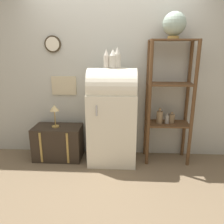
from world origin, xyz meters
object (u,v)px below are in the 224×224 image
Objects in this scene: vase_center at (113,59)px; vase_right at (117,58)px; suitcase_trunk at (58,142)px; globe at (174,24)px; vase_left at (106,59)px; desk_lamp at (54,110)px; refrigerator at (112,115)px.

vase_center is 0.89× the size of vase_right.
suitcase_trunk is 2.11× the size of globe.
vase_left reaches higher than suitcase_trunk.
vase_right is at bearing -0.64° from desk_lamp.
refrigerator is 5.65× the size of vase_center.
vase_right is (0.06, 0.00, 0.01)m from vase_center.
desk_lamp is at bearing 179.36° from vase_right.
vase_left is (-0.90, -0.04, -0.45)m from globe.
suitcase_trunk is at bearing 177.68° from refrigerator.
globe reaches higher than suitcase_trunk.
suitcase_trunk is 2.39m from globe.
globe is (1.66, 0.01, 1.72)m from suitcase_trunk.
vase_center is at bearing -0.86° from desk_lamp.
vase_center is at bearing 2.63° from vase_left.
suitcase_trunk is at bearing 178.41° from vase_center.
vase_right reaches higher than suitcase_trunk.
vase_center is (0.09, 0.00, -0.00)m from vase_left.
vase_center reaches higher than desk_lamp.
vase_right reaches higher than vase_center.
globe is at bearing 2.57° from vase_right.
vase_left is 0.74× the size of desk_lamp.
vase_right is at bearing 10.44° from refrigerator.
vase_center is at bearing -177.43° from globe.
vase_right is at bearing 2.58° from vase_left.
suitcase_trunk is 1.53m from vase_center.
refrigerator reaches higher than desk_lamp.
vase_left is at bearing -2.11° from suitcase_trunk.
refrigerator is at bearing -134.21° from vase_center.
globe reaches higher than desk_lamp.
globe is 1.38× the size of vase_center.
suitcase_trunk is at bearing 178.68° from vase_right.
vase_center is (0.86, -0.02, 1.27)m from suitcase_trunk.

